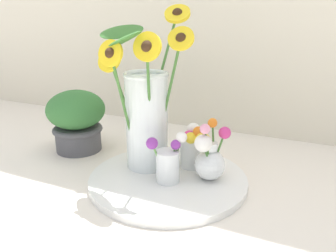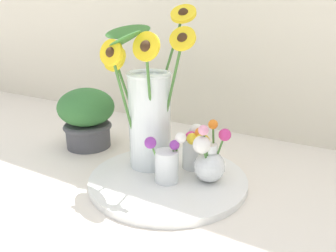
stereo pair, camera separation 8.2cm
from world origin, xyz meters
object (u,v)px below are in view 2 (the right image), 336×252
(vase_bulb_right, at_px, (208,158))
(serving_tray, at_px, (168,179))
(vase_small_center, at_px, (167,162))
(vase_small_back, at_px, (194,147))
(potted_plant, at_px, (87,116))
(mason_jar_sunflowers, at_px, (149,109))

(vase_bulb_right, bearing_deg, serving_tray, -165.20)
(vase_small_center, distance_m, vase_small_back, 0.11)
(vase_small_center, xyz_separation_m, vase_small_back, (0.02, 0.11, 0.01))
(vase_small_center, distance_m, potted_plant, 0.39)
(serving_tray, relative_size, vase_small_center, 3.19)
(vase_bulb_right, relative_size, vase_small_back, 1.28)
(vase_bulb_right, relative_size, potted_plant, 0.80)
(potted_plant, bearing_deg, mason_jar_sunflowers, -9.87)
(serving_tray, relative_size, vase_bulb_right, 2.61)
(potted_plant, bearing_deg, serving_tray, -13.21)
(vase_small_back, bearing_deg, vase_bulb_right, -39.91)
(serving_tray, height_order, potted_plant, potted_plant)
(mason_jar_sunflowers, xyz_separation_m, potted_plant, (-0.28, 0.05, -0.07))
(potted_plant, bearing_deg, vase_small_back, -0.35)
(potted_plant, bearing_deg, vase_small_center, -16.44)
(vase_bulb_right, height_order, vase_small_back, vase_bulb_right)
(mason_jar_sunflowers, height_order, vase_small_back, mason_jar_sunflowers)
(vase_small_back, relative_size, potted_plant, 0.62)
(vase_small_center, xyz_separation_m, potted_plant, (-0.37, 0.11, 0.04))
(vase_small_back, height_order, potted_plant, potted_plant)
(mason_jar_sunflowers, height_order, vase_small_center, mason_jar_sunflowers)
(serving_tray, xyz_separation_m, vase_bulb_right, (0.10, 0.03, 0.07))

